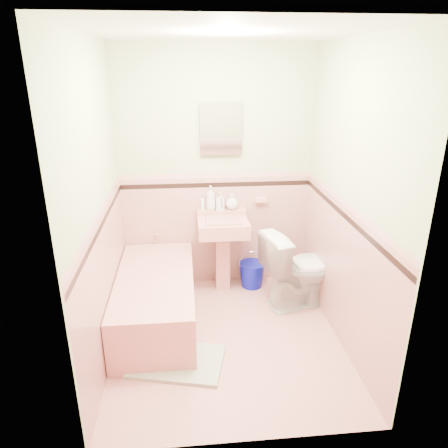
{
  "coord_description": "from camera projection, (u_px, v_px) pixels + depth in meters",
  "views": [
    {
      "loc": [
        -0.33,
        -3.1,
        2.28
      ],
      "look_at": [
        0.0,
        0.25,
        1.0
      ],
      "focal_mm": 33.37,
      "sensor_mm": 36.0,
      "label": 1
    }
  ],
  "objects": [
    {
      "name": "floor",
      "position": [
        227.0,
        338.0,
        3.72
      ],
      "size": [
        2.2,
        2.2,
        0.0
      ],
      "primitive_type": "plane",
      "color": "#D18D89",
      "rests_on": "ground"
    },
    {
      "name": "ceiling",
      "position": [
        228.0,
        31.0,
        2.83
      ],
      "size": [
        2.2,
        2.2,
        0.0
      ],
      "primitive_type": "plane",
      "rotation": [
        3.14,
        0.0,
        0.0
      ],
      "color": "white",
      "rests_on": "ground"
    },
    {
      "name": "wall_back",
      "position": [
        216.0,
        172.0,
        4.3
      ],
      "size": [
        2.5,
        0.0,
        2.5
      ],
      "primitive_type": "plane",
      "rotation": [
        1.57,
        0.0,
        0.0
      ],
      "color": "beige",
      "rests_on": "ground"
    },
    {
      "name": "wall_front",
      "position": [
        248.0,
        269.0,
        2.25
      ],
      "size": [
        2.5,
        0.0,
        2.5
      ],
      "primitive_type": "plane",
      "rotation": [
        -1.57,
        0.0,
        0.0
      ],
      "color": "beige",
      "rests_on": "ground"
    },
    {
      "name": "wall_left",
      "position": [
        97.0,
        210.0,
        3.19
      ],
      "size": [
        0.0,
        2.5,
        2.5
      ],
      "primitive_type": "plane",
      "rotation": [
        1.57,
        0.0,
        1.57
      ],
      "color": "beige",
      "rests_on": "ground"
    },
    {
      "name": "wall_right",
      "position": [
        350.0,
        202.0,
        3.37
      ],
      "size": [
        0.0,
        2.5,
        2.5
      ],
      "primitive_type": "plane",
      "rotation": [
        1.57,
        0.0,
        -1.57
      ],
      "color": "beige",
      "rests_on": "ground"
    },
    {
      "name": "wainscot_back",
      "position": [
        217.0,
        231.0,
        4.52
      ],
      "size": [
        2.0,
        0.0,
        2.0
      ],
      "primitive_type": "plane",
      "rotation": [
        1.57,
        0.0,
        0.0
      ],
      "color": "#D4928E",
      "rests_on": "ground"
    },
    {
      "name": "wainscot_front",
      "position": [
        246.0,
        365.0,
        2.5
      ],
      "size": [
        2.0,
        0.0,
        2.0
      ],
      "primitive_type": "plane",
      "rotation": [
        -1.57,
        0.0,
        0.0
      ],
      "color": "#D4928E",
      "rests_on": "ground"
    },
    {
      "name": "wainscot_left",
      "position": [
        108.0,
        284.0,
        3.42
      ],
      "size": [
        0.0,
        2.2,
        2.2
      ],
      "primitive_type": "plane",
      "rotation": [
        1.57,
        0.0,
        1.57
      ],
      "color": "#D4928E",
      "rests_on": "ground"
    },
    {
      "name": "wainscot_right",
      "position": [
        340.0,
        273.0,
        3.6
      ],
      "size": [
        0.0,
        2.2,
        2.2
      ],
      "primitive_type": "plane",
      "rotation": [
        1.57,
        0.0,
        -1.57
      ],
      "color": "#D4928E",
      "rests_on": "ground"
    },
    {
      "name": "accent_back",
      "position": [
        216.0,
        185.0,
        4.33
      ],
      "size": [
        2.0,
        0.0,
        2.0
      ],
      "primitive_type": "plane",
      "rotation": [
        1.57,
        0.0,
        0.0
      ],
      "color": "black",
      "rests_on": "ground"
    },
    {
      "name": "accent_front",
      "position": [
        247.0,
        289.0,
        2.32
      ],
      "size": [
        2.0,
        0.0,
        2.0
      ],
      "primitive_type": "plane",
      "rotation": [
        -1.57,
        0.0,
        0.0
      ],
      "color": "black",
      "rests_on": "ground"
    },
    {
      "name": "accent_left",
      "position": [
        102.0,
        225.0,
        3.23
      ],
      "size": [
        0.0,
        2.2,
        2.2
      ],
      "primitive_type": "plane",
      "rotation": [
        1.57,
        0.0,
        1.57
      ],
      "color": "black",
      "rests_on": "ground"
    },
    {
      "name": "accent_right",
      "position": [
        346.0,
        217.0,
        3.41
      ],
      "size": [
        0.0,
        2.2,
        2.2
      ],
      "primitive_type": "plane",
      "rotation": [
        1.57,
        0.0,
        -1.57
      ],
      "color": "black",
      "rests_on": "ground"
    },
    {
      "name": "cap_back",
      "position": [
        216.0,
        176.0,
        4.29
      ],
      "size": [
        2.0,
        0.0,
        2.0
      ],
      "primitive_type": "plane",
      "rotation": [
        1.57,
        0.0,
        0.0
      ],
      "color": "#D19394",
      "rests_on": "ground"
    },
    {
      "name": "cap_front",
      "position": [
        248.0,
        273.0,
        2.28
      ],
      "size": [
        2.0,
        0.0,
        2.0
      ],
      "primitive_type": "plane",
      "rotation": [
        -1.57,
        0.0,
        0.0
      ],
      "color": "#D19394",
      "rests_on": "ground"
    },
    {
      "name": "cap_left",
      "position": [
        100.0,
        213.0,
        3.2
      ],
      "size": [
        0.0,
        2.2,
        2.2
      ],
      "primitive_type": "plane",
      "rotation": [
        1.57,
        0.0,
        1.57
      ],
      "color": "#D19394",
      "rests_on": "ground"
    },
    {
      "name": "cap_right",
      "position": [
        347.0,
        205.0,
        3.38
      ],
      "size": [
        0.0,
        2.2,
        2.2
      ],
      "primitive_type": "plane",
      "rotation": [
        1.57,
        0.0,
        -1.57
      ],
      "color": "#D19394",
      "rests_on": "ground"
    },
    {
      "name": "bathtub",
      "position": [
        156.0,
        301.0,
        3.89
      ],
      "size": [
        0.7,
        1.5,
        0.45
      ],
      "primitive_type": "cube",
      "color": "tan",
      "rests_on": "floor"
    },
    {
      "name": "tub_faucet",
      "position": [
        158.0,
        232.0,
        4.42
      ],
      "size": [
        0.04,
        0.12,
        0.04
      ],
      "primitive_type": "cylinder",
      "rotation": [
        1.57,
        0.0,
        0.0
      ],
      "color": "silver",
      "rests_on": "wall_back"
    },
    {
      "name": "sink",
      "position": [
        223.0,
        256.0,
        4.38
      ],
      "size": [
        0.51,
        0.48,
        0.81
      ],
      "primitive_type": null,
      "color": "tan",
      "rests_on": "floor"
    },
    {
      "name": "sink_faucet",
      "position": [
        222.0,
        203.0,
        4.32
      ],
      "size": [
        0.02,
        0.02,
        0.1
      ],
      "primitive_type": "cylinder",
      "color": "silver",
      "rests_on": "sink"
    },
    {
      "name": "medicine_cabinet",
      "position": [
        221.0,
        128.0,
        4.12
      ],
      "size": [
        0.37,
        0.04,
        0.47
      ],
      "primitive_type": "cube",
      "color": "white",
      "rests_on": "wall_back"
    },
    {
      "name": "soap_dish",
      "position": [
        261.0,
        200.0,
        4.41
      ],
      "size": [
        0.13,
        0.07,
        0.04
      ],
      "primitive_type": "cube",
      "color": "tan",
      "rests_on": "wall_back"
    },
    {
      "name": "soap_bottle_left",
      "position": [
        211.0,
        198.0,
        4.33
      ],
      "size": [
        0.11,
        0.11,
        0.26
      ],
      "primitive_type": "imported",
      "rotation": [
        0.0,
        0.0,
        0.07
      ],
      "color": "#B2B2B2",
      "rests_on": "sink"
    },
    {
      "name": "soap_bottle_mid",
      "position": [
        220.0,
        201.0,
        4.35
      ],
      "size": [
        0.09,
        0.1,
        0.18
      ],
      "primitive_type": "imported",
      "rotation": [
        0.0,
        0.0,
        -0.13
      ],
      "color": "#B2B2B2",
      "rests_on": "sink"
    },
    {
      "name": "soap_bottle_right",
      "position": [
        232.0,
        201.0,
        4.37
      ],
      "size": [
        0.17,
        0.17,
        0.17
      ],
      "primitive_type": "imported",
      "rotation": [
        0.0,
        0.0,
        0.34
      ],
      "color": "#B2B2B2",
      "rests_on": "sink"
    },
    {
      "name": "tube",
      "position": [
        203.0,
        204.0,
        4.35
      ],
      "size": [
        0.04,
        0.04,
        0.12
      ],
      "primitive_type": "cylinder",
      "rotation": [
        0.0,
        0.0,
        0.15
      ],
      "color": "white",
      "rests_on": "sink"
    },
    {
      "name": "toilet",
      "position": [
        302.0,
        268.0,
        4.13
      ],
      "size": [
        0.87,
        0.63,
        0.8
      ],
      "primitive_type": "imported",
      "rotation": [
        0.0,
        0.0,
        1.82
      ],
      "color": "white",
      "rests_on": "floor"
    },
    {
      "name": "bucket",
      "position": [
        252.0,
        275.0,
        4.56
      ],
      "size": [
        0.37,
        0.37,
        0.28
      ],
      "primitive_type": null,
      "rotation": [
        0.0,
        0.0,
        0.43
      ],
      "color": "#080FAA",
      "rests_on": "floor"
    },
    {
      "name": "bath_mat",
      "position": [
        177.0,
        361.0,
        3.41
      ],
      "size": [
        0.84,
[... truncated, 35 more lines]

